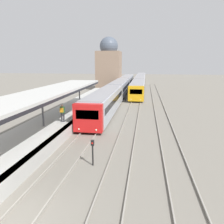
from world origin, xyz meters
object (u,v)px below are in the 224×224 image
Objects in this scene: train_near at (120,87)px; train_far at (140,81)px; person_on_platform at (62,112)px; signal_post_near at (93,150)px.

train_far is at bearing 77.04° from train_near.
person_on_platform reaches higher than signal_post_near.
person_on_platform is 7.75m from signal_post_near.
train_near reaches higher than train_far.
train_far reaches higher than person_on_platform.
train_far is at bearing 81.23° from person_on_platform.
train_near is 28.88× the size of signal_post_near.
train_near reaches higher than signal_post_near.
train_far reaches higher than signal_post_near.
train_far is 27.17× the size of signal_post_near.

